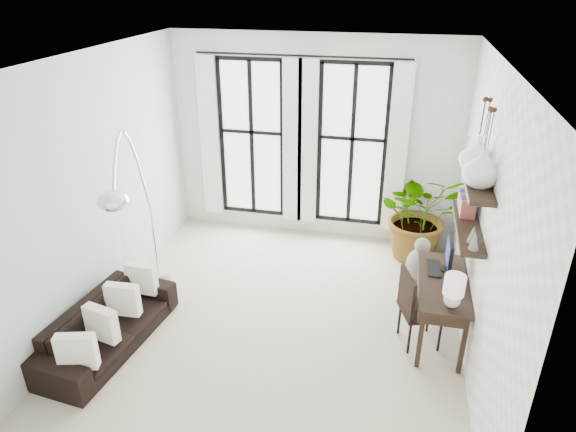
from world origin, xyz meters
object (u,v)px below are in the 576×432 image
(plant, at_px, (420,214))
(arc_lamp, at_px, (130,174))
(desk, at_px, (443,287))
(buddha, at_px, (420,267))
(sofa, at_px, (108,326))
(desk_chair, at_px, (415,305))

(plant, relative_size, arc_lamp, 0.58)
(desk, bearing_deg, buddha, 100.88)
(sofa, relative_size, plant, 1.33)
(desk, distance_m, buddha, 1.17)
(desk, bearing_deg, sofa, -165.48)
(plant, height_order, buddha, plant)
(buddha, bearing_deg, arc_lamp, -159.58)
(sofa, relative_size, arc_lamp, 0.78)
(sofa, height_order, buddha, buddha)
(desk, relative_size, buddha, 1.72)
(sofa, xyz_separation_m, plant, (3.51, 2.94, 0.43))
(plant, height_order, desk_chair, plant)
(plant, height_order, arc_lamp, arc_lamp)
(plant, bearing_deg, desk, -83.18)
(arc_lamp, height_order, buddha, arc_lamp)
(plant, relative_size, buddha, 1.85)
(sofa, distance_m, desk_chair, 3.56)
(desk_chair, height_order, buddha, desk_chair)
(sofa, distance_m, arc_lamp, 1.79)
(desk_chair, bearing_deg, desk, 7.47)
(desk, xyz_separation_m, arc_lamp, (-3.64, -0.20, 1.16))
(desk_chair, relative_size, buddha, 1.25)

